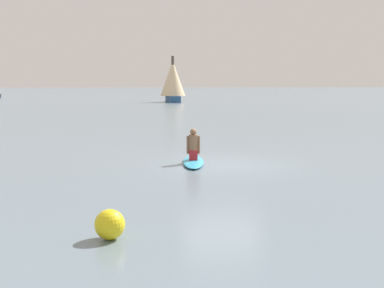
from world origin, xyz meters
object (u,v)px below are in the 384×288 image
object	(u,v)px
surfboard	(193,161)
sailboat_center_horizon	(173,80)
person_paddler	(193,146)
buoy_marker	(110,225)

from	to	relation	value
surfboard	sailboat_center_horizon	size ratio (longest dim) A/B	0.49
person_paddler	buoy_marker	distance (m)	8.34
person_paddler	sailboat_center_horizon	xyz separation A→B (m)	(-49.22, 2.13, 2.15)
person_paddler	buoy_marker	size ratio (longest dim) A/B	1.96
surfboard	sailboat_center_horizon	distance (m)	49.34
surfboard	sailboat_center_horizon	world-z (taller)	sailboat_center_horizon
sailboat_center_horizon	buoy_marker	bearing A→B (deg)	170.57
person_paddler	buoy_marker	world-z (taller)	person_paddler
surfboard	buoy_marker	world-z (taller)	buoy_marker
person_paddler	surfboard	bearing A→B (deg)	0.00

